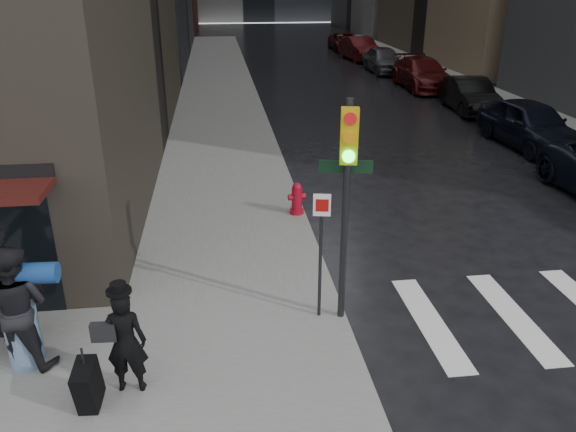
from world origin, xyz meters
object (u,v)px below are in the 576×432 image
(man_jeans, at_px, (17,307))
(parked_car_4, at_px, (384,60))
(traffic_light, at_px, (344,185))
(parked_car_3, at_px, (422,74))
(man_greycoat, at_px, (8,286))
(parked_car_2, at_px, (470,95))
(fire_hydrant, at_px, (297,200))
(parked_car_1, at_px, (530,124))
(man_overcoat, at_px, (118,349))
(parked_car_5, at_px, (360,49))
(parked_car_6, at_px, (346,42))

(man_jeans, xyz_separation_m, parked_car_4, (13.84, 28.21, -0.35))
(traffic_light, height_order, parked_car_3, traffic_light)
(man_greycoat, distance_m, parked_car_2, 21.85)
(fire_hydrant, distance_m, parked_car_3, 19.41)
(fire_hydrant, distance_m, parked_car_4, 24.43)
(traffic_light, bearing_deg, parked_car_2, 69.63)
(man_jeans, xyz_separation_m, traffic_light, (5.08, 0.59, 1.49))
(parked_car_1, xyz_separation_m, parked_car_4, (-0.41, 17.30, -0.03))
(man_jeans, distance_m, parked_car_1, 17.95)
(fire_hydrant, relative_size, parked_car_4, 0.17)
(man_overcoat, bearing_deg, parked_car_1, -133.08)
(parked_car_3, bearing_deg, parked_car_4, 95.65)
(parked_car_2, xyz_separation_m, parked_car_5, (-0.82, 17.30, 0.08))
(fire_hydrant, height_order, parked_car_2, parked_car_2)
(man_overcoat, height_order, traffic_light, traffic_light)
(man_jeans, xyz_separation_m, parked_car_6, (13.95, 39.74, -0.45))
(man_greycoat, xyz_separation_m, parked_car_2, (14.87, 16.00, -0.40))
(traffic_light, distance_m, parked_car_2, 18.74)
(fire_hydrant, bearing_deg, man_greycoat, -138.40)
(man_greycoat, distance_m, fire_hydrant, 7.20)
(fire_hydrant, height_order, parked_car_3, parked_car_3)
(man_overcoat, distance_m, parked_car_6, 42.47)
(traffic_light, bearing_deg, man_greycoat, -170.69)
(parked_car_6, bearing_deg, parked_car_3, -86.48)
(parked_car_2, xyz_separation_m, parked_car_6, (-0.58, 23.07, -0.04))
(traffic_light, height_order, parked_car_5, traffic_light)
(traffic_light, distance_m, parked_car_4, 29.03)
(man_jeans, bearing_deg, traffic_light, -160.72)
(parked_car_6, bearing_deg, man_greycoat, -107.93)
(parked_car_2, bearing_deg, parked_car_6, 96.01)
(parked_car_2, xyz_separation_m, parked_car_4, (-0.68, 11.54, 0.05))
(fire_hydrant, bearing_deg, parked_car_5, 73.07)
(parked_car_4, bearing_deg, fire_hydrant, -110.83)
(man_jeans, distance_m, parked_car_5, 36.64)
(parked_car_2, bearing_deg, parked_car_4, 97.96)
(parked_car_4, bearing_deg, parked_car_2, -86.26)
(traffic_light, bearing_deg, fire_hydrant, 100.90)
(traffic_light, relative_size, parked_car_4, 0.82)
(parked_car_1, xyz_separation_m, parked_car_3, (0.10, 11.54, -0.02))
(parked_car_2, height_order, parked_car_4, parked_car_4)
(parked_car_4, distance_m, parked_car_5, 5.77)
(parked_car_4, relative_size, parked_car_6, 0.92)
(man_jeans, bearing_deg, parked_car_5, -99.36)
(parked_car_2, relative_size, parked_car_5, 0.91)
(parked_car_3, bearing_deg, parked_car_6, 91.92)
(traffic_light, distance_m, fire_hydrant, 5.28)
(parked_car_3, distance_m, parked_car_5, 11.55)
(fire_hydrant, xyz_separation_m, parked_car_6, (8.94, 34.32, 0.20))
(man_jeans, xyz_separation_m, fire_hydrant, (5.01, 5.43, -0.64))
(man_greycoat, relative_size, parked_car_4, 0.43)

